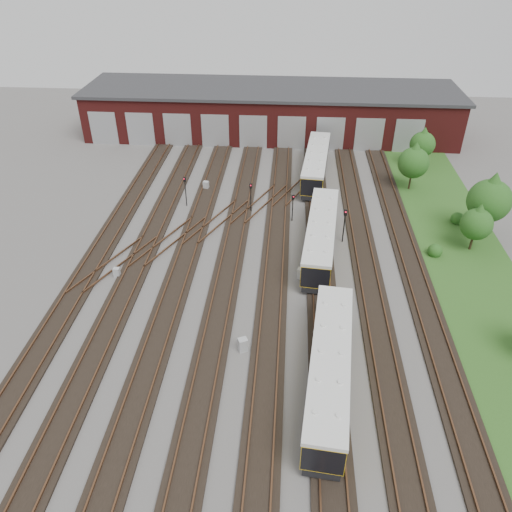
{
  "coord_description": "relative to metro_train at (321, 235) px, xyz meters",
  "views": [
    {
      "loc": [
        3.0,
        -28.95,
        25.16
      ],
      "look_at": [
        0.48,
        5.34,
        2.0
      ],
      "focal_mm": 35.0,
      "sensor_mm": 36.0,
      "label": 1
    }
  ],
  "objects": [
    {
      "name": "tree_3",
      "position": [
        13.81,
        1.39,
        1.28
      ],
      "size": [
        2.85,
        2.85,
        4.73
      ],
      "color": "#2D2214",
      "rests_on": "ground"
    },
    {
      "name": "signal_mast_3",
      "position": [
        2.21,
        1.89,
        0.43
      ],
      "size": [
        0.29,
        0.27,
        3.4
      ],
      "rotation": [
        0.0,
        0.0,
        0.03
      ],
      "color": "black",
      "rests_on": "ground"
    },
    {
      "name": "relay_cabinet_4",
      "position": [
        -1.7,
        -4.22,
        -1.26
      ],
      "size": [
        0.71,
        0.65,
        0.99
      ],
      "primitive_type": "cube",
      "rotation": [
        0.0,
        0.0,
        -0.31
      ],
      "color": "#A8ABAD",
      "rests_on": "ground"
    },
    {
      "name": "relay_cabinet_2",
      "position": [
        -5.78,
        -13.08,
        -1.22
      ],
      "size": [
        0.8,
        0.75,
        1.06
      ],
      "primitive_type": "cube",
      "rotation": [
        0.0,
        0.0,
        0.43
      ],
      "color": "#A8ABAD",
      "rests_on": "ground"
    },
    {
      "name": "relay_cabinet_0",
      "position": [
        -17.28,
        -5.11,
        -1.33
      ],
      "size": [
        0.52,
        0.44,
        0.86
      ],
      "primitive_type": "cube",
      "rotation": [
        0.0,
        0.0,
        -0.03
      ],
      "color": "#A8ABAD",
      "rests_on": "ground"
    },
    {
      "name": "signal_mast_2",
      "position": [
        -2.58,
        5.51,
        0.11
      ],
      "size": [
        0.29,
        0.28,
        2.89
      ],
      "rotation": [
        0.0,
        0.0,
        0.43
      ],
      "color": "black",
      "rests_on": "ground"
    },
    {
      "name": "bush_2",
      "position": [
        13.59,
        25.57,
        -1.07
      ],
      "size": [
        1.36,
        1.36,
        1.36
      ],
      "primitive_type": "sphere",
      "color": "#1A4212",
      "rests_on": "ground"
    },
    {
      "name": "tree_1",
      "position": [
        12.78,
        20.11,
        1.46
      ],
      "size": [
        3.02,
        3.02,
        5.0
      ],
      "color": "#2D2214",
      "rests_on": "ground"
    },
    {
      "name": "signal_mast_1",
      "position": [
        -6.87,
        7.02,
        0.3
      ],
      "size": [
        0.25,
        0.24,
        3.23
      ],
      "rotation": [
        0.0,
        0.0,
        0.03
      ],
      "color": "black",
      "rests_on": "ground"
    },
    {
      "name": "tree_0",
      "position": [
        10.45,
        13.63,
        1.84
      ],
      "size": [
        3.37,
        3.37,
        5.59
      ],
      "color": "#2D2214",
      "rests_on": "ground"
    },
    {
      "name": "maintenance_shed",
      "position": [
        -6.01,
        30.54,
        1.45
      ],
      "size": [
        51.0,
        12.5,
        6.35
      ],
      "color": "#571715",
      "rests_on": "ground"
    },
    {
      "name": "relay_cabinet_3",
      "position": [
        -0.39,
        12.2,
        -1.18
      ],
      "size": [
        0.84,
        0.78,
        1.15
      ],
      "primitive_type": "cube",
      "rotation": [
        0.0,
        0.0,
        -0.35
      ],
      "color": "#A8ABAD",
      "rests_on": "ground"
    },
    {
      "name": "ground",
      "position": [
        -6.0,
        -9.43,
        -1.75
      ],
      "size": [
        120.0,
        120.0,
        0.0
      ],
      "primitive_type": "plane",
      "color": "#4B4846",
      "rests_on": "ground"
    },
    {
      "name": "bush_0",
      "position": [
        10.35,
        0.21,
        -1.1
      ],
      "size": [
        1.3,
        1.3,
        1.3
      ],
      "primitive_type": "sphere",
      "color": "#1A4212",
      "rests_on": "ground"
    },
    {
      "name": "grass_verge",
      "position": [
        13.0,
        0.57,
        -1.73
      ],
      "size": [
        8.0,
        55.0,
        0.05
      ],
      "primitive_type": "cube",
      "color": "#294E1A",
      "rests_on": "ground"
    },
    {
      "name": "track_network",
      "position": [
        -6.17,
        -8.84,
        -1.65
      ],
      "size": [
        30.4,
        70.0,
        0.33
      ],
      "color": "black",
      "rests_on": "ground"
    },
    {
      "name": "metro_train",
      "position": [
        0.0,
        0.0,
        0.0
      ],
      "size": [
        3.76,
        45.63,
        2.78
      ],
      "rotation": [
        0.0,
        0.0,
        -0.1
      ],
      "color": "black",
      "rests_on": "ground"
    },
    {
      "name": "signal_mast_0",
      "position": [
        -13.78,
        7.89,
        0.35
      ],
      "size": [
        0.29,
        0.27,
        3.3
      ],
      "rotation": [
        0.0,
        0.0,
        -0.33
      ],
      "color": "black",
      "rests_on": "ground"
    },
    {
      "name": "relay_cabinet_1",
      "position": [
        -12.33,
        11.91,
        -1.27
      ],
      "size": [
        0.67,
        0.59,
        0.96
      ],
      "primitive_type": "cube",
      "rotation": [
        0.0,
        0.0,
        -0.21
      ],
      "color": "#A8ABAD",
      "rests_on": "ground"
    },
    {
      "name": "tree_2",
      "position": [
        15.44,
        3.98,
        2.49
      ],
      "size": [
        3.99,
        3.99,
        6.61
      ],
      "color": "#2D2214",
      "rests_on": "ground"
    },
    {
      "name": "bush_1",
      "position": [
        13.88,
        6.31,
        -1.1
      ],
      "size": [
        1.31,
        1.31,
        1.31
      ],
      "primitive_type": "sphere",
      "color": "#1A4212",
      "rests_on": "ground"
    }
  ]
}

